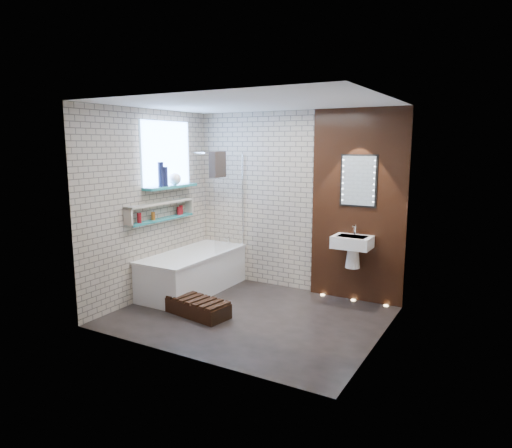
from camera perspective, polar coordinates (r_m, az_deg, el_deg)
The scene contains 15 objects.
ground at distance 5.89m, azimuth -0.73°, elevation -11.31°, with size 3.20×3.20×0.00m, color black.
room_shell at distance 5.56m, azimuth -0.76°, elevation 1.29°, with size 3.24×3.20×2.60m.
walnut_panel at distance 6.34m, azimuth 12.57°, elevation 2.12°, with size 1.30×0.06×2.60m, color black.
clerestory_window at distance 6.70m, azimuth -11.01°, elevation 7.75°, with size 0.18×1.00×0.94m.
display_niche at distance 6.58m, azimuth -11.67°, elevation 1.56°, with size 0.14×1.30×0.26m.
bathtub at distance 6.81m, azimuth -7.79°, elevation -5.88°, with size 0.79×1.74×0.70m.
bath_screen at distance 6.76m, azimuth -3.33°, elevation 2.65°, with size 0.01×0.78×1.40m, color white.
towel at distance 6.47m, azimuth -4.78°, elevation 7.38°, with size 0.11×0.27×0.36m, color black.
shower_head at distance 7.00m, azimuth -6.11°, elevation 8.77°, with size 0.18×0.18×0.02m, color silver.
washbasin at distance 6.24m, azimuth 11.87°, elevation -2.73°, with size 0.50×0.36×0.58m.
led_mirror at distance 6.27m, azimuth 12.59°, elevation 5.26°, with size 0.50×0.02×0.70m.
walnut_step at distance 5.93m, azimuth -7.22°, elevation -10.29°, with size 0.83×0.37×0.18m, color black.
niche_bottles at distance 6.63m, azimuth -11.32°, elevation 1.31°, with size 0.06×0.93×0.14m.
sill_vases at distance 6.64m, azimuth -10.69°, elevation 5.71°, with size 0.17×0.43×0.34m.
floor_uplights at distance 6.57m, azimuth 11.96°, elevation -9.21°, with size 0.96×0.06×0.01m.
Camera 1 is at (2.77, -4.74, 2.13)m, focal length 32.24 mm.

